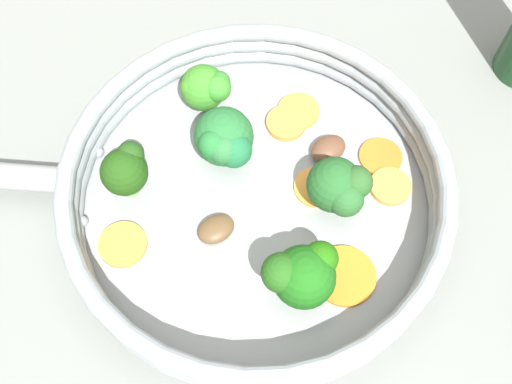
# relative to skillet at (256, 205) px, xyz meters

# --- Properties ---
(ground_plane) EXTENTS (4.00, 4.00, 0.00)m
(ground_plane) POSITION_rel_skillet_xyz_m (0.00, 0.00, -0.01)
(ground_plane) COLOR gray
(skillet) EXTENTS (0.28, 0.28, 0.02)m
(skillet) POSITION_rel_skillet_xyz_m (0.00, 0.00, 0.00)
(skillet) COLOR #939699
(skillet) RESTS_ON ground_plane
(skillet_rim_wall) EXTENTS (0.29, 0.29, 0.04)m
(skillet_rim_wall) POSITION_rel_skillet_xyz_m (0.00, 0.00, 0.03)
(skillet_rim_wall) COLOR #8E969D
(skillet_rim_wall) RESTS_ON skillet
(skillet_rivet_left) EXTENTS (0.01, 0.01, 0.01)m
(skillet_rivet_left) POSITION_rel_skillet_xyz_m (-0.09, 0.10, 0.01)
(skillet_rivet_left) COLOR #90979C
(skillet_rivet_left) RESTS_ON skillet
(skillet_rivet_right) EXTENTS (0.01, 0.01, 0.01)m
(skillet_rivet_right) POSITION_rel_skillet_xyz_m (-0.12, 0.05, 0.01)
(skillet_rivet_right) COLOR #909998
(skillet_rivet_right) RESTS_ON skillet
(carrot_slice_0) EXTENTS (0.04, 0.04, 0.01)m
(carrot_slice_0) POSITION_rel_skillet_xyz_m (0.06, 0.05, 0.01)
(carrot_slice_0) COLOR orange
(carrot_slice_0) RESTS_ON skillet
(carrot_slice_1) EXTENTS (0.06, 0.06, 0.00)m
(carrot_slice_1) POSITION_rel_skillet_xyz_m (0.02, -0.09, 0.01)
(carrot_slice_1) COLOR orange
(carrot_slice_1) RESTS_ON skillet
(carrot_slice_2) EXTENTS (0.04, 0.04, 0.00)m
(carrot_slice_2) POSITION_rel_skillet_xyz_m (-0.10, 0.02, 0.01)
(carrot_slice_2) COLOR #EE9B39
(carrot_slice_2) RESTS_ON skillet
(carrot_slice_3) EXTENTS (0.05, 0.05, 0.00)m
(carrot_slice_3) POSITION_rel_skillet_xyz_m (0.11, -0.02, 0.01)
(carrot_slice_3) COLOR orange
(carrot_slice_3) RESTS_ON skillet
(carrot_slice_4) EXTENTS (0.05, 0.05, 0.00)m
(carrot_slice_4) POSITION_rel_skillet_xyz_m (0.05, -0.01, 0.01)
(carrot_slice_4) COLOR #F99A3B
(carrot_slice_4) RESTS_ON skillet
(carrot_slice_5) EXTENTS (0.04, 0.04, 0.00)m
(carrot_slice_5) POSITION_rel_skillet_xyz_m (0.07, 0.05, 0.01)
(carrot_slice_5) COLOR #F99C3B
(carrot_slice_5) RESTS_ON skillet
(carrot_slice_6) EXTENTS (0.05, 0.05, 0.01)m
(carrot_slice_6) POSITION_rel_skillet_xyz_m (0.10, -0.04, 0.01)
(carrot_slice_6) COLOR #F99842
(carrot_slice_6) RESTS_ON skillet
(broccoli_floret_0) EXTENTS (0.05, 0.04, 0.05)m
(broccoli_floret_0) POSITION_rel_skillet_xyz_m (-0.01, -0.08, 0.04)
(broccoli_floret_0) COLOR #80A968
(broccoli_floret_0) RESTS_ON skillet
(broccoli_floret_1) EXTENTS (0.04, 0.04, 0.05)m
(broccoli_floret_1) POSITION_rel_skillet_xyz_m (-0.08, 0.06, 0.04)
(broccoli_floret_1) COLOR #7DB065
(broccoli_floret_1) RESTS_ON skillet
(broccoli_floret_2) EXTENTS (0.04, 0.04, 0.04)m
(broccoli_floret_2) POSITION_rel_skillet_xyz_m (0.01, 0.10, 0.04)
(broccoli_floret_2) COLOR #6F9A60
(broccoli_floret_2) RESTS_ON skillet
(broccoli_floret_3) EXTENTS (0.04, 0.05, 0.05)m
(broccoli_floret_3) POSITION_rel_skillet_xyz_m (0.05, -0.03, 0.04)
(broccoli_floret_3) COLOR #7EB565
(broccoli_floret_3) RESTS_ON skillet
(broccoli_floret_4) EXTENTS (0.05, 0.05, 0.05)m
(broccoli_floret_4) POSITION_rel_skillet_xyz_m (-0.00, 0.04, 0.04)
(broccoli_floret_4) COLOR #7EAB60
(broccoli_floret_4) RESTS_ON skillet
(mushroom_piece_0) EXTENTS (0.03, 0.02, 0.01)m
(mushroom_piece_0) POSITION_rel_skillet_xyz_m (0.07, 0.01, 0.02)
(mushroom_piece_0) COLOR brown
(mushroom_piece_0) RESTS_ON skillet
(mushroom_piece_1) EXTENTS (0.03, 0.02, 0.01)m
(mushroom_piece_1) POSITION_rel_skillet_xyz_m (-0.04, -0.01, 0.01)
(mushroom_piece_1) COLOR brown
(mushroom_piece_1) RESTS_ON skillet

